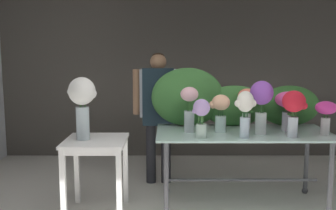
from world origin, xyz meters
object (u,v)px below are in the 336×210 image
Objects in this scene: vase_fuchsia_hydrangea at (291,105)px; vase_peach_stock at (222,110)px; vase_violet_anemones at (263,100)px; vase_crimson_lilies at (296,107)px; vase_ivory_roses at (247,110)px; side_table_white at (98,150)px; vase_magenta_snapdragons at (328,113)px; vase_blush_ranunculus at (191,105)px; florist at (160,103)px; display_table_glass at (245,143)px; vase_white_roses_tall at (84,101)px; vase_lilac_freesia at (203,115)px; vase_coral_dahlias at (249,103)px.

vase_fuchsia_hydrangea reaches higher than vase_peach_stock.
vase_crimson_lilies is (0.28, -0.15, -0.05)m from vase_violet_anemones.
vase_ivory_roses is (-0.52, -0.34, 0.00)m from vase_fuchsia_hydrangea.
side_table_white is 1.42× the size of vase_violet_anemones.
side_table_white is at bearing -176.43° from vase_violet_anemones.
vase_magenta_snapdragons is 1.37m from vase_blush_ranunculus.
vase_magenta_snapdragons is at bearing -3.70° from vase_violet_anemones.
florist is 0.98m from vase_peach_stock.
vase_ivory_roses is at bearing -26.41° from vase_blush_ranunculus.
vase_white_roses_tall reaches higher than display_table_glass.
vase_ivory_roses is at bearing -2.70° from side_table_white.
display_table_glass is 1.20m from florist.
vase_white_roses_tall is (-1.06, -0.19, 0.07)m from vase_blush_ranunculus.
vase_lilac_freesia is at bearing -159.83° from vase_fuchsia_hydrangea.
vase_blush_ranunculus is 1.08m from vase_white_roses_tall.
vase_fuchsia_hydrangea is 0.91× the size of vase_ivory_roses.
florist is at bearing 142.07° from display_table_glass.
vase_crimson_lilies is (1.00, -0.24, 0.02)m from vase_blush_ranunculus.
vase_blush_ranunculus is 1.08× the size of vase_coral_dahlias.
florist is 1.19m from vase_white_roses_tall.
vase_white_roses_tall is at bearing -169.77° from vase_blush_ranunculus.
side_table_white is 2.25× the size of vase_magenta_snapdragons.
vase_peach_stock is at bearing 9.52° from side_table_white.
side_table_white is 1.53m from vase_ivory_roses.
vase_violet_anemones is 1.42× the size of vase_lilac_freesia.
vase_white_roses_tall is at bearing -167.43° from vase_coral_dahlias.
vase_violet_anemones is at bearing 151.76° from vase_crimson_lilies.
side_table_white is at bearing -170.48° from vase_peach_stock.
vase_ivory_roses is at bearing -49.16° from florist.
display_table_glass is at bearing 7.82° from vase_white_roses_tall.
vase_white_roses_tall is at bearing -176.67° from vase_violet_anemones.
vase_lilac_freesia is at bearing -139.09° from vase_coral_dahlias.
side_table_white is 1.16m from florist.
display_table_glass reaches higher than side_table_white.
vase_peach_stock is at bearing -47.31° from florist.
side_table_white is at bearing -122.91° from florist.
vase_ivory_roses is at bearing -147.39° from vase_fuchsia_hydrangea.
vase_fuchsia_hydrangea is 0.77× the size of vase_violet_anemones.
display_table_glass is 3.82× the size of vase_blush_ranunculus.
vase_lilac_freesia reaches higher than side_table_white.
vase_violet_anemones is at bearing -15.24° from vase_peach_stock.
vase_coral_dahlias reaches higher than vase_magenta_snapdragons.
vase_blush_ranunculus is at bearing 153.59° from vase_ivory_roses.
vase_fuchsia_hydrangea is 0.38m from vase_magenta_snapdragons.
vase_crimson_lilies is at bearing 2.70° from vase_ivory_roses.
vase_crimson_lilies is at bearing -1.37° from side_table_white.
vase_violet_anemones is (0.15, -0.12, 0.48)m from display_table_glass.
vase_peach_stock reaches higher than vase_lilac_freesia.
side_table_white is 2.00m from vase_crimson_lilies.
vase_peach_stock is 1.02× the size of vase_lilac_freesia.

